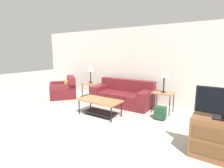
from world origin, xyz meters
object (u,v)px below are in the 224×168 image
Objects in this scene: table_lamp_right at (164,74)px; tv_console at (221,139)px; side_table_right at (163,94)px; backpack at (160,113)px; table_lamp_left at (90,69)px; side_table_left at (91,85)px; couch at (123,96)px; coffee_table at (100,104)px; armchair at (64,90)px.

tv_console is at bearing -48.54° from table_lamp_right.
side_table_right is 1.75× the size of backpack.
table_lamp_left is at bearing 168.65° from backpack.
table_lamp_left is 2.75m from table_lamp_right.
table_lamp_right is (2.75, -0.00, 0.59)m from side_table_left.
couch is 1.61m from table_lamp_left.
side_table_left is at bearing -178.77° from couch.
side_table_left is at bearing 138.12° from coffee_table.
coffee_table is 1.64m from backpack.
table_lamp_right is at bearing -0.00° from side_table_left.
coffee_table is at bearing -41.88° from table_lamp_left.
armchair is 3.94m from backpack.
table_lamp_left is (-2.75, -0.00, 0.59)m from side_table_right.
tv_console is 1.81m from backpack.
table_lamp_left is at bearing 158.13° from tv_console.
backpack is at bearing -22.06° from couch.
table_lamp_left is (-1.38, -0.03, 0.84)m from couch.
table_lamp_right is 1.92× the size of backpack.
side_table_left is 2.75m from side_table_right.
armchair is 1.57× the size of tv_console.
backpack is at bearing -11.35° from side_table_left.
table_lamp_right is (1.38, 1.23, 0.80)m from coffee_table.
side_table_left is 0.59m from table_lamp_left.
side_table_left is 4.60m from tv_console.
table_lamp_left reaches higher than armchair.
backpack is (2.87, -0.58, -0.96)m from table_lamp_left.
table_lamp_left is 4.66m from tv_console.
side_table_right is 0.66× the size of tv_console.
coffee_table is 1.85× the size of table_lamp_left.
armchair reaches higher than side_table_left.
table_lamp_left is (0.00, -0.00, 0.59)m from side_table_left.
side_table_left is 1.75× the size of backpack.
tv_console is (4.26, -1.71, -0.20)m from side_table_left.
side_table_right is at bearing 131.46° from tv_console.
armchair is at bearing 177.22° from backpack.
side_table_left is (-1.38, -0.03, 0.25)m from couch.
side_table_left is 1.00× the size of side_table_right.
armchair reaches higher than backpack.
couch reaches higher than tv_console.
table_lamp_left is 1.00× the size of table_lamp_right.
table_lamp_right is at bearing 5.75° from armchair.
coffee_table is at bearing -41.88° from side_table_left.
armchair is 5.49m from tv_console.
couch is 3.04× the size of table_lamp_left.
table_lamp_right is 2.42m from tv_console.
coffee_table is 1.34× the size of tv_console.
tv_console is (2.90, -0.49, 0.01)m from coffee_table.
coffee_table is (-0.01, -1.26, 0.04)m from couch.
tv_console is (1.51, -1.71, -0.79)m from table_lamp_right.
table_lamp_right is at bearing -1.23° from couch.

